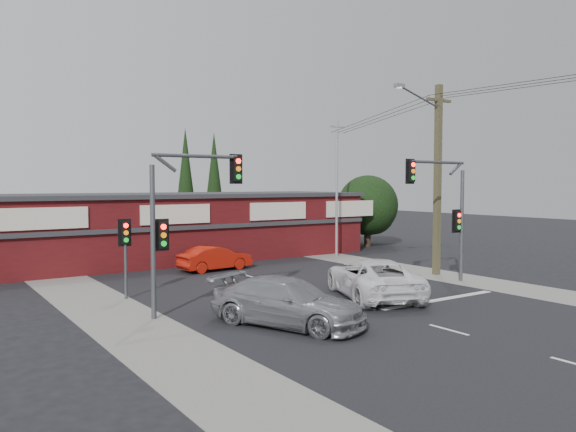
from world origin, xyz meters
TOP-DOWN VIEW (x-y plane):
  - ground at (0.00, 0.00)m, footprint 120.00×120.00m
  - road_strip at (0.00, 5.00)m, footprint 14.00×70.00m
  - verge_left at (-8.50, 5.00)m, footprint 3.00×70.00m
  - verge_right at (8.50, 5.00)m, footprint 3.00×70.00m
  - stop_line at (3.50, -1.50)m, footprint 6.50×0.35m
  - white_suv at (1.57, 0.43)m, footprint 4.92×6.64m
  - silver_suv at (-4.05, -1.42)m, footprint 4.39×6.01m
  - red_sedan at (-0.54, 10.98)m, footprint 4.29×1.83m
  - lane_dashes at (0.00, 10.33)m, footprint 0.12×58.26m
  - shop_building at (-0.99, 16.99)m, footprint 27.30×8.40m
  - tree_cluster at (14.69, 15.44)m, footprint 5.90×5.10m
  - conifer_near at (3.50, 24.00)m, footprint 1.80×1.80m
  - conifer_far at (7.00, 26.00)m, footprint 1.80×1.80m
  - traffic_mast_left at (-6.43, 2.00)m, footprint 3.77×0.27m
  - traffic_mast_right at (6.86, 1.00)m, footprint 3.96×0.27m
  - pedestal_signal at (-7.20, 6.01)m, footprint 0.55×0.27m
  - utility_pole at (8.36, 2.99)m, footprint 4.38×0.59m
  - steel_pole at (9.00, 12.00)m, footprint 1.20×0.16m
  - power_lines at (8.47, -2.47)m, footprint 2.01×29.00m

SIDE VIEW (x-z plane):
  - ground at x=0.00m, z-range 0.00..0.00m
  - road_strip at x=0.00m, z-range 0.00..0.01m
  - verge_left at x=-8.50m, z-range 0.00..0.02m
  - verge_right at x=8.50m, z-range 0.00..0.02m
  - lane_dashes at x=0.00m, z-range 0.01..0.02m
  - stop_line at x=3.50m, z-range 0.01..0.02m
  - red_sedan at x=-0.54m, z-range 0.00..1.38m
  - silver_suv at x=-4.05m, z-range 0.00..1.62m
  - white_suv at x=1.57m, z-range 0.00..1.68m
  - shop_building at x=-0.99m, z-range 0.02..4.25m
  - pedestal_signal at x=-7.20m, z-range 0.72..4.09m
  - tree_cluster at x=14.69m, z-range 0.15..5.65m
  - traffic_mast_left at x=-6.43m, z-range 0.94..6.92m
  - traffic_mast_right at x=6.86m, z-range 0.96..6.93m
  - steel_pole at x=9.00m, z-range 0.20..9.20m
  - utility_pole at x=8.36m, z-range 0.40..10.40m
  - conifer_near at x=3.50m, z-range 0.85..10.10m
  - conifer_far at x=7.00m, z-range 0.85..10.10m
  - power_lines at x=8.47m, z-range 8.43..9.65m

